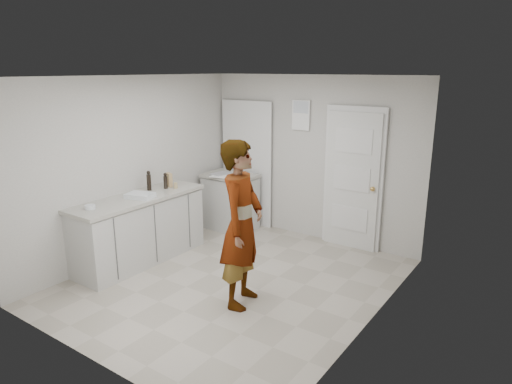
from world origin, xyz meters
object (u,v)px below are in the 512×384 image
Objects in this scene: oil_cruet_a at (166,181)px; cake_mix_box at (169,180)px; oil_cruet_b at (149,181)px; person at (242,224)px; spice_jar at (176,186)px; baking_dish at (140,196)px; egg_bowl at (90,207)px.

cake_mix_box is at bearing 110.97° from oil_cruet_a.
oil_cruet_b is at bearing -83.93° from cake_mix_box.
spice_jar is (-1.72, 0.74, 0.03)m from person.
cake_mix_box is 0.12m from oil_cruet_a.
baking_dish is at bearing -60.17° from oil_cruet_b.
oil_cruet_b is 0.69× the size of baking_dish.
spice_jar is 0.36× the size of oil_cruet_a.
cake_mix_box is at bearing 52.12° from person.
cake_mix_box is 0.50× the size of baking_dish.
person reaches higher than oil_cruet_a.
oil_cruet_a is 1.82× the size of egg_bowl.
egg_bowl is (-1.88, -0.58, 0.01)m from person.
person is 2.01m from oil_cruet_b.
oil_cruet_a is at bearing -141.46° from spice_jar.
spice_jar is at bearing 38.54° from oil_cruet_a.
egg_bowl is (-0.16, -1.31, -0.02)m from spice_jar.
baking_dish is (0.19, -0.34, -0.11)m from oil_cruet_b.
person is 2.03m from cake_mix_box.
oil_cruet_a is (-1.83, 0.65, 0.10)m from person.
oil_cruet_a reaches higher than egg_bowl.
egg_bowl is at bearing -92.25° from oil_cruet_a.
oil_cruet_b reaches higher than egg_bowl.
oil_cruet_a is 1.23m from egg_bowl.
spice_jar is 1.32m from egg_bowl.
spice_jar is at bearing 83.17° from egg_bowl.
oil_cruet_a is at bearing 54.74° from person.
person reaches higher than oil_cruet_b.
person is at bearing -13.03° from oil_cruet_b.
oil_cruet_b is 2.19× the size of egg_bowl.
spice_jar is (0.15, -0.03, -0.06)m from cake_mix_box.
oil_cruet_a is (0.04, -0.11, 0.01)m from cake_mix_box.
oil_cruet_b is 1.04m from egg_bowl.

